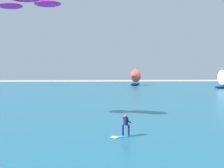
# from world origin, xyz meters

# --- Properties ---
(ocean) EXTENTS (160.00, 90.00, 0.10)m
(ocean) POSITION_xyz_m (0.00, 49.71, 0.05)
(ocean) COLOR #236B89
(ocean) RESTS_ON ground
(kitesurfer) EXTENTS (2.02, 1.28, 1.67)m
(kitesurfer) POSITION_xyz_m (1.15, 11.25, 0.70)
(kitesurfer) COLOR #26B2CC
(kitesurfer) RESTS_ON ocean
(kite) EXTENTS (7.12, 3.87, 1.03)m
(kite) POSITION_xyz_m (-7.61, 18.67, 11.68)
(kite) COLOR #B21999
(sailboat_heeled_over) EXTENTS (4.76, 4.83, 5.43)m
(sailboat_heeled_over) POSITION_xyz_m (9.72, 69.25, 2.59)
(sailboat_heeled_over) COLOR navy
(sailboat_heeled_over) RESTS_ON ocean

